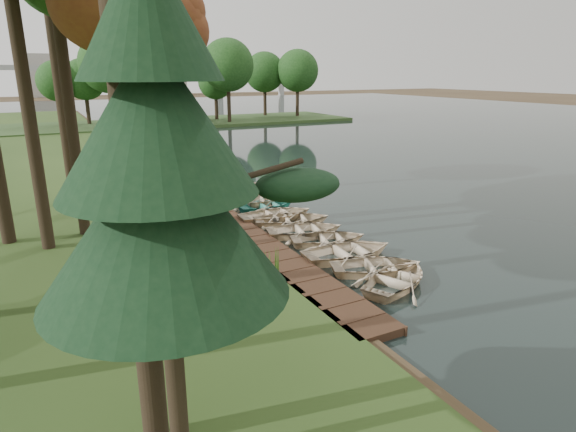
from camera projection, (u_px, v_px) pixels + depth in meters
name	position (u px, v px, depth m)	size (l,w,h in m)	color
ground	(294.00, 244.00, 20.38)	(300.00, 300.00, 0.00)	#3D2F1D
water	(455.00, 141.00, 50.66)	(130.00, 200.00, 0.05)	black
boardwalk	(260.00, 247.00, 19.63)	(1.60, 16.00, 0.30)	#372215
peninsula	(174.00, 123.00, 66.31)	(50.00, 14.00, 0.45)	#2D451F
far_trees	(145.00, 76.00, 63.05)	(45.60, 5.60, 8.80)	black
bridge	(119.00, 72.00, 125.68)	(95.90, 4.00, 8.60)	#A5A5A0
building_a	(167.00, 65.00, 149.96)	(10.00, 8.00, 18.00)	#A5A5A0
building_b	(43.00, 76.00, 139.54)	(8.00, 8.00, 12.00)	#A5A5A0
rowboat_0	(398.00, 276.00, 16.19)	(2.38, 3.33, 0.69)	beige
rowboat_1	(377.00, 264.00, 17.21)	(2.35, 3.30, 0.68)	beige
rowboat_2	(349.00, 249.00, 18.53)	(2.63, 3.68, 0.76)	beige
rowboat_3	(328.00, 237.00, 20.11)	(2.27, 3.19, 0.66)	beige
rowboat_4	(305.00, 228.00, 21.16)	(2.43, 3.40, 0.71)	beige
rowboat_5	(292.00, 218.00, 22.60)	(2.55, 3.58, 0.74)	beige
rowboat_6	(276.00, 213.00, 23.35)	(2.63, 3.68, 0.76)	beige
rowboat_7	(267.00, 204.00, 25.18)	(2.18, 3.05, 0.63)	teal
rowboat_8	(252.00, 199.00, 25.98)	(2.46, 3.44, 0.71)	beige
rowboat_9	(243.00, 192.00, 27.24)	(2.68, 3.75, 0.78)	beige
rowboat_10	(239.00, 186.00, 28.68)	(2.84, 3.98, 0.82)	beige
stored_rowboat	(111.00, 197.00, 25.32)	(2.73, 3.82, 0.79)	beige
tree_2	(135.00, 24.00, 16.20)	(3.75, 3.75, 9.96)	black
pine_tree	(159.00, 164.00, 6.95)	(3.80, 3.80, 8.47)	black
reeds_0	(271.00, 261.00, 16.30)	(0.60, 0.60, 1.07)	#3F661E
reeds_1	(222.00, 224.00, 20.45)	(0.60, 0.60, 0.93)	#3F661E
reeds_2	(141.00, 204.00, 23.39)	(0.60, 0.60, 1.07)	#3F661E
reeds_3	(174.00, 187.00, 27.03)	(0.60, 0.60, 1.01)	#3F661E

